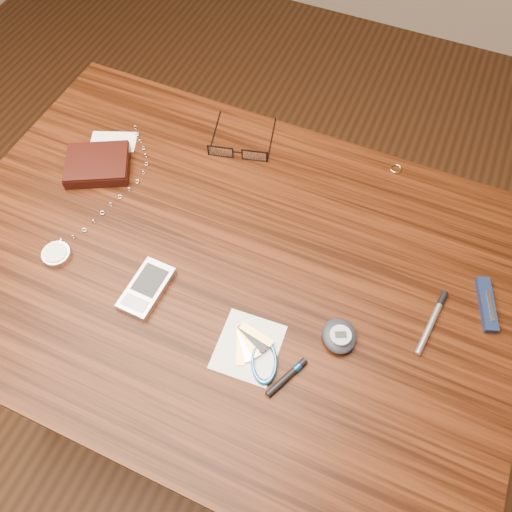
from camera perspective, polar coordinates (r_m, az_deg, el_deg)
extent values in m
plane|color=#472814|center=(1.55, -2.02, -14.87)|extent=(3.80, 3.80, 0.00)
cube|color=#351608|center=(0.87, -3.48, -1.23)|extent=(1.00, 0.70, 0.03)
cylinder|color=#4C2814|center=(1.31, -27.18, -12.88)|extent=(0.05, 0.05, 0.71)
cylinder|color=#4C2814|center=(1.48, -13.60, 6.91)|extent=(0.05, 0.05, 0.71)
cylinder|color=#4C2814|center=(1.33, 21.20, -5.67)|extent=(0.05, 0.05, 0.71)
cube|color=black|center=(1.01, -17.62, 9.87)|extent=(0.15, 0.14, 0.02)
cube|color=black|center=(1.00, -17.81, 10.34)|extent=(0.15, 0.14, 0.00)
cube|color=white|center=(1.06, -16.00, 12.46)|extent=(0.10, 0.08, 0.00)
cube|color=black|center=(0.99, -4.07, 11.82)|extent=(0.05, 0.01, 0.03)
cube|color=silver|center=(0.99, -4.07, 11.82)|extent=(0.04, 0.01, 0.02)
cylinder|color=black|center=(1.04, -4.76, 13.92)|extent=(0.03, 0.12, 0.00)
cube|color=black|center=(0.98, -0.19, 11.40)|extent=(0.05, 0.01, 0.03)
cube|color=silver|center=(0.98, -0.19, 11.40)|extent=(0.04, 0.01, 0.02)
cylinder|color=black|center=(1.03, 1.79, 13.23)|extent=(0.03, 0.12, 0.00)
cube|color=black|center=(0.98, -2.14, 11.77)|extent=(0.02, 0.01, 0.00)
torus|color=#D7B96B|center=(1.01, 15.69, 9.59)|extent=(0.03, 0.03, 0.00)
cylinder|color=silver|center=(0.92, -21.83, 0.17)|extent=(0.05, 0.05, 0.01)
cylinder|color=silver|center=(0.91, -21.97, 0.39)|extent=(0.04, 0.04, 0.00)
cylinder|color=silver|center=(0.93, -21.43, 1.59)|extent=(0.01, 0.01, 0.01)
torus|color=silver|center=(0.93, -20.16, 2.08)|extent=(0.01, 0.01, 0.01)
torus|color=silver|center=(0.93, -19.04, 2.84)|extent=(0.01, 0.01, 0.00)
torus|color=silver|center=(0.94, -18.06, 3.77)|extent=(0.01, 0.01, 0.01)
torus|color=silver|center=(0.95, -17.16, 4.74)|extent=(0.01, 0.01, 0.00)
torus|color=silver|center=(0.95, -16.24, 5.68)|extent=(0.01, 0.01, 0.01)
torus|color=silver|center=(0.96, -15.28, 6.56)|extent=(0.01, 0.01, 0.00)
torus|color=silver|center=(0.97, -14.31, 7.41)|extent=(0.01, 0.00, 0.01)
torus|color=silver|center=(0.98, -13.42, 8.29)|extent=(0.01, 0.01, 0.00)
torus|color=silver|center=(0.99, -12.75, 9.26)|extent=(0.01, 0.00, 0.01)
torus|color=silver|center=(1.00, -12.44, 10.25)|extent=(0.01, 0.01, 0.00)
torus|color=silver|center=(1.02, -12.48, 11.15)|extent=(0.01, 0.01, 0.01)
torus|color=silver|center=(1.03, -12.75, 11.94)|extent=(0.01, 0.01, 0.00)
torus|color=silver|center=(1.04, -13.09, 12.65)|extent=(0.01, 0.01, 0.01)
torus|color=silver|center=(1.06, -13.40, 13.37)|extent=(0.01, 0.01, 0.00)
torus|color=silver|center=(1.07, -13.63, 14.10)|extent=(0.01, 0.01, 0.01)
cube|color=#B4B5B9|center=(0.84, -12.40, -3.64)|extent=(0.06, 0.10, 0.01)
cube|color=black|center=(0.84, -12.05, -2.71)|extent=(0.04, 0.06, 0.00)
cube|color=#AFB2B8|center=(0.82, -13.67, -5.21)|extent=(0.04, 0.02, 0.00)
ellipsoid|color=black|center=(0.79, 9.49, -8.98)|extent=(0.07, 0.08, 0.02)
cylinder|color=#9B9DA3|center=(0.78, 9.64, -8.91)|extent=(0.03, 0.03, 0.00)
cube|color=black|center=(0.78, 9.67, -8.85)|extent=(0.02, 0.02, 0.00)
cube|color=white|center=(0.79, -0.90, -10.35)|extent=(0.10, 0.11, 0.00)
torus|color=#2A73B5|center=(0.77, 0.94, -11.99)|extent=(0.08, 0.08, 0.01)
cube|color=#A28839|center=(0.78, -1.77, -10.39)|extent=(0.04, 0.06, 0.00)
cube|color=silver|center=(0.78, -1.31, -10.04)|extent=(0.05, 0.05, 0.00)
cube|color=#A9963C|center=(0.78, -0.86, -9.68)|extent=(0.05, 0.05, 0.00)
cube|color=black|center=(0.78, -0.41, -9.32)|extent=(0.06, 0.03, 0.00)
cube|color=#A28839|center=(0.78, 0.04, -8.96)|extent=(0.06, 0.02, 0.00)
cube|color=#101833|center=(0.89, 24.86, -5.03)|extent=(0.05, 0.10, 0.01)
cube|color=#BBBBC0|center=(0.88, 25.26, -5.15)|extent=(0.02, 0.05, 0.00)
cylinder|color=#B4B3B8|center=(0.84, 19.44, -7.14)|extent=(0.03, 0.12, 0.01)
cylinder|color=black|center=(0.87, 20.52, -4.58)|extent=(0.01, 0.03, 0.01)
cylinder|color=black|center=(0.77, 3.53, -13.67)|extent=(0.04, 0.08, 0.01)
cylinder|color=#0D4C9D|center=(0.77, 4.72, -12.61)|extent=(0.01, 0.01, 0.01)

